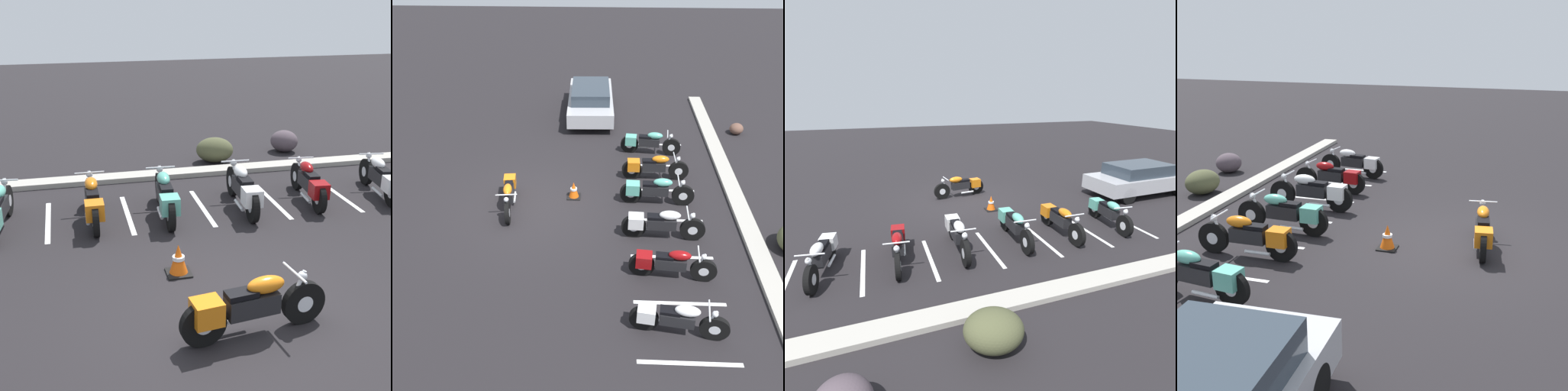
% 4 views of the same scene
% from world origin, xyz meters
% --- Properties ---
extents(ground, '(60.00, 60.00, 0.00)m').
position_xyz_m(ground, '(0.00, 0.00, 0.00)').
color(ground, black).
extents(motorcycle_orange_featured, '(2.11, 0.64, 0.83)m').
position_xyz_m(motorcycle_orange_featured, '(-0.09, -0.57, 0.44)').
color(motorcycle_orange_featured, black).
rests_on(motorcycle_orange_featured, ground).
extents(parked_bike_0, '(0.63, 2.12, 0.83)m').
position_xyz_m(parked_bike_0, '(-3.61, 3.72, 0.44)').
color(parked_bike_0, black).
rests_on(parked_bike_0, ground).
extents(parked_bike_1, '(0.60, 2.15, 0.85)m').
position_xyz_m(parked_bike_1, '(-1.83, 3.75, 0.45)').
color(parked_bike_1, black).
rests_on(parked_bike_1, ground).
extents(parked_bike_2, '(0.62, 2.20, 0.86)m').
position_xyz_m(parked_bike_2, '(-0.39, 3.68, 0.46)').
color(parked_bike_2, black).
rests_on(parked_bike_2, ground).
extents(parked_bike_3, '(0.62, 2.23, 0.87)m').
position_xyz_m(parked_bike_3, '(1.28, 3.70, 0.47)').
color(parked_bike_3, black).
rests_on(parked_bike_3, ground).
extents(parked_bike_4, '(0.60, 2.09, 0.82)m').
position_xyz_m(parked_bike_4, '(2.81, 3.79, 0.44)').
color(parked_bike_4, black).
rests_on(parked_bike_4, ground).
extents(parked_bike_5, '(0.67, 2.06, 0.81)m').
position_xyz_m(parked_bike_5, '(4.51, 3.73, 0.43)').
color(parked_bike_5, black).
rests_on(parked_bike_5, ground).
extents(concrete_curb, '(18.00, 0.50, 0.12)m').
position_xyz_m(concrete_curb, '(0.00, 6.23, 0.06)').
color(concrete_curb, '#A8A399').
rests_on(concrete_curb, ground).
extents(landscape_rock_0, '(1.17, 1.05, 0.67)m').
position_xyz_m(landscape_rock_0, '(1.62, 7.14, 0.33)').
color(landscape_rock_0, '#4B4E32').
rests_on(landscape_rock_0, ground).
extents(landscape_rock_1, '(1.07, 1.08, 0.61)m').
position_xyz_m(landscape_rock_1, '(3.83, 7.66, 0.30)').
color(landscape_rock_1, '#4E4149').
rests_on(landscape_rock_1, ground).
extents(traffic_cone, '(0.40, 0.40, 0.52)m').
position_xyz_m(traffic_cone, '(-0.63, 1.30, 0.24)').
color(traffic_cone, black).
rests_on(traffic_cone, ground).
extents(stall_line_1, '(0.10, 2.10, 0.00)m').
position_xyz_m(stall_line_1, '(-2.72, 4.00, 0.00)').
color(stall_line_1, white).
rests_on(stall_line_1, ground).
extents(stall_line_2, '(0.10, 2.10, 0.00)m').
position_xyz_m(stall_line_2, '(-1.13, 4.00, 0.00)').
color(stall_line_2, white).
rests_on(stall_line_2, ground).
extents(stall_line_3, '(0.10, 2.10, 0.00)m').
position_xyz_m(stall_line_3, '(0.47, 4.00, 0.00)').
color(stall_line_3, white).
rests_on(stall_line_3, ground).
extents(stall_line_4, '(0.10, 2.10, 0.00)m').
position_xyz_m(stall_line_4, '(2.07, 4.00, 0.00)').
color(stall_line_4, white).
rests_on(stall_line_4, ground).
extents(stall_line_5, '(0.10, 2.10, 0.00)m').
position_xyz_m(stall_line_5, '(3.67, 4.00, 0.00)').
color(stall_line_5, white).
rests_on(stall_line_5, ground).
extents(stall_line_6, '(0.10, 2.10, 0.00)m').
position_xyz_m(stall_line_6, '(5.27, 4.00, 0.00)').
color(stall_line_6, white).
rests_on(stall_line_6, ground).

